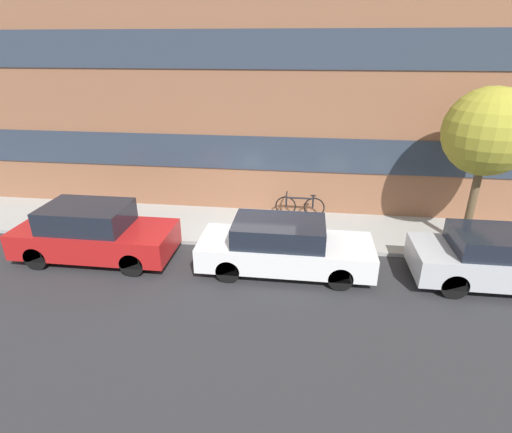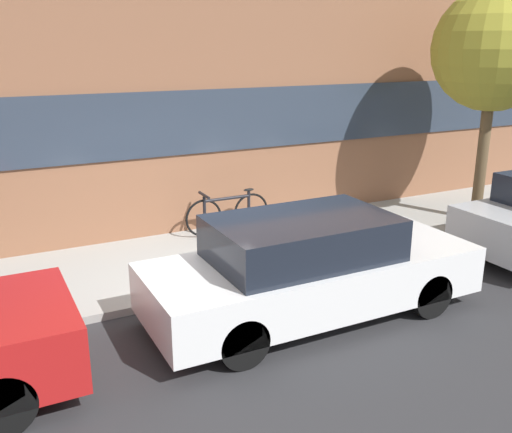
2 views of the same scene
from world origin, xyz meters
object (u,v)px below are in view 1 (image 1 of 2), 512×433
(parked_car_red, at_px, (94,233))
(street_tree, at_px, (488,132))
(parked_car_white, at_px, (284,247))
(parked_car_silver, at_px, (504,259))
(bicycle, at_px, (300,206))
(fire_hydrant, at_px, (125,221))

(parked_car_red, relative_size, street_tree, 0.96)
(parked_car_red, bearing_deg, parked_car_white, 0.00)
(parked_car_silver, bearing_deg, parked_car_white, 180.00)
(bicycle, height_order, street_tree, street_tree)
(parked_car_red, height_order, fire_hydrant, parked_car_red)
(parked_car_white, bearing_deg, parked_car_silver, -0.00)
(parked_car_white, relative_size, parked_car_silver, 1.03)
(parked_car_white, height_order, street_tree, street_tree)
(parked_car_red, relative_size, fire_hydrant, 5.72)
(parked_car_red, xyz_separation_m, bicycle, (5.33, 3.25, -0.24))
(parked_car_silver, distance_m, street_tree, 3.19)
(parked_car_white, distance_m, fire_hydrant, 5.02)
(parked_car_silver, bearing_deg, parked_car_red, 180.00)
(parked_car_white, height_order, fire_hydrant, parked_car_white)
(parked_car_red, distance_m, bicycle, 6.25)
(parked_car_white, relative_size, bicycle, 2.69)
(fire_hydrant, bearing_deg, street_tree, 2.44)
(parked_car_white, height_order, parked_car_silver, parked_car_silver)
(parked_car_red, height_order, bicycle, parked_car_red)
(parked_car_red, height_order, street_tree, street_tree)
(parked_car_white, bearing_deg, fire_hydrant, 163.40)
(fire_hydrant, xyz_separation_m, bicycle, (5.13, 1.82, 0.02))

